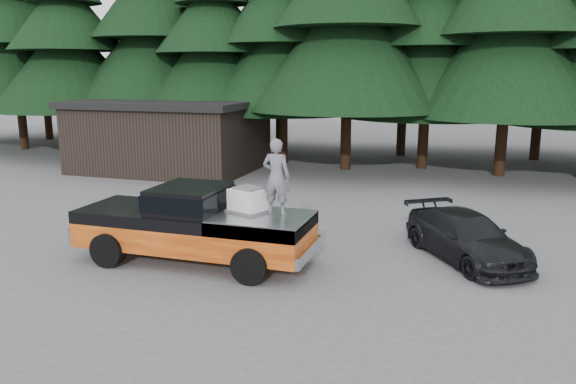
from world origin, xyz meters
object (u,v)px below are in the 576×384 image
(man_on_bed, at_px, (276,177))
(pickup_truck, at_px, (195,236))
(air_compressor, at_px, (248,201))
(parked_car, at_px, (466,237))
(utility_building, at_px, (171,135))

(man_on_bed, bearing_deg, pickup_truck, 6.27)
(pickup_truck, distance_m, air_compressor, 1.65)
(air_compressor, bearing_deg, parked_car, 43.22)
(utility_building, bearing_deg, man_on_bed, -51.07)
(pickup_truck, height_order, parked_car, pickup_truck)
(parked_car, bearing_deg, air_compressor, 167.54)
(pickup_truck, xyz_separation_m, parked_car, (6.41, 2.24, -0.07))
(man_on_bed, bearing_deg, air_compressor, 1.12)
(pickup_truck, height_order, air_compressor, air_compressor)
(air_compressor, bearing_deg, utility_building, 148.22)
(man_on_bed, xyz_separation_m, parked_car, (4.36, 1.99, -1.64))
(man_on_bed, xyz_separation_m, utility_building, (-9.32, 11.54, -0.57))
(man_on_bed, bearing_deg, utility_building, -51.87)
(parked_car, distance_m, utility_building, 16.72)
(pickup_truck, relative_size, utility_building, 0.71)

